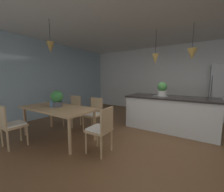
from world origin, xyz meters
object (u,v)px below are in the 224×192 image
object	(u,v)px
potted_plant_on_island	(162,89)
refrigerator	(221,93)
chair_far_left	(73,109)
chair_far_right	(94,113)
dining_table	(58,110)
potted_plant_on_table	(57,98)
vase_on_dining_table	(52,104)
chair_near_left	(11,124)
chair_kitchen_end	(101,128)
kitchen_island	(169,113)

from	to	relation	value
potted_plant_on_island	refrigerator	bearing A→B (deg)	50.43
chair_far_left	chair_far_right	xyz separation A→B (m)	(0.80, 0.00, 0.00)
dining_table	potted_plant_on_table	size ratio (longest dim) A/B	4.67
refrigerator	vase_on_dining_table	distance (m)	5.15
chair_near_left	chair_far_right	bearing A→B (deg)	63.38
chair_kitchen_end	potted_plant_on_table	distance (m)	1.40
dining_table	chair_far_left	bearing A→B (deg)	116.74
refrigerator	vase_on_dining_table	size ratio (longest dim) A/B	12.73
refrigerator	potted_plant_on_table	world-z (taller)	refrigerator
chair_far_left	chair_far_right	bearing A→B (deg)	0.01
chair_far_left	chair_kitchen_end	bearing A→B (deg)	-25.65
dining_table	chair_kitchen_end	world-z (taller)	chair_kitchen_end
chair_far_right	vase_on_dining_table	bearing A→B (deg)	-120.93
chair_kitchen_end	refrigerator	size ratio (longest dim) A/B	0.47
kitchen_island	refrigerator	size ratio (longest dim) A/B	1.22
chair_near_left	refrigerator	bearing A→B (deg)	50.80
chair_far_right	refrigerator	world-z (taller)	refrigerator
kitchen_island	vase_on_dining_table	world-z (taller)	kitchen_island
chair_far_left	chair_near_left	size ratio (longest dim) A/B	1.00
chair_far_left	chair_far_right	size ratio (longest dim) A/B	1.00
kitchen_island	refrigerator	distance (m)	2.22
potted_plant_on_table	vase_on_dining_table	world-z (taller)	potted_plant_on_table
chair_near_left	refrigerator	size ratio (longest dim) A/B	0.47
chair_far_left	chair_far_right	distance (m)	0.80
chair_far_right	chair_near_left	bearing A→B (deg)	-116.62
dining_table	potted_plant_on_island	xyz separation A→B (m)	(1.85, 1.99, 0.45)
potted_plant_on_island	potted_plant_on_table	bearing A→B (deg)	-134.56
chair_near_left	potted_plant_on_island	world-z (taller)	potted_plant_on_island
potted_plant_on_island	vase_on_dining_table	size ratio (longest dim) A/B	2.66
dining_table	kitchen_island	xyz separation A→B (m)	(2.07, 1.99, -0.19)
dining_table	chair_far_right	distance (m)	0.91
chair_kitchen_end	refrigerator	bearing A→B (deg)	61.27
chair_kitchen_end	vase_on_dining_table	world-z (taller)	same
chair_near_left	vase_on_dining_table	bearing A→B (deg)	68.81
chair_near_left	potted_plant_on_table	bearing A→B (deg)	68.17
kitchen_island	vase_on_dining_table	size ratio (longest dim) A/B	15.54
chair_near_left	potted_plant_on_table	size ratio (longest dim) A/B	2.29
chair_far_left	refrigerator	world-z (taller)	refrigerator
chair_kitchen_end	potted_plant_on_table	world-z (taller)	potted_plant_on_table
chair_far_left	refrigerator	bearing A→B (deg)	38.57
potted_plant_on_table	vase_on_dining_table	distance (m)	0.17
dining_table	potted_plant_on_table	world-z (taller)	potted_plant_on_table
kitchen_island	chair_near_left	bearing A→B (deg)	-131.57
dining_table	chair_far_left	world-z (taller)	chair_far_left
chair_kitchen_end	kitchen_island	bearing A→B (deg)	67.73
kitchen_island	potted_plant_on_table	bearing A→B (deg)	-137.65
potted_plant_on_island	potted_plant_on_table	world-z (taller)	potted_plant_on_island
dining_table	potted_plant_on_island	size ratio (longest dim) A/B	4.59
chair_far_right	vase_on_dining_table	distance (m)	1.05
chair_kitchen_end	potted_plant_on_island	bearing A→B (deg)	73.32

